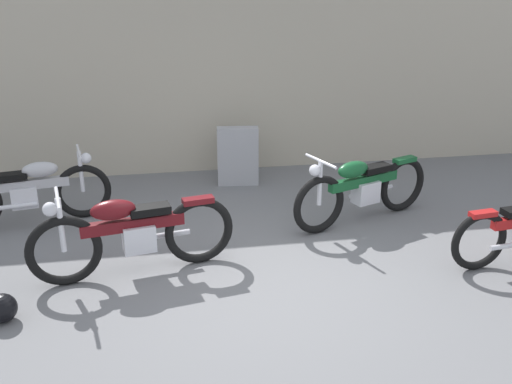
# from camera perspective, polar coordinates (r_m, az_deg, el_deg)

# --- Properties ---
(ground_plane) EXTENTS (40.00, 40.00, 0.00)m
(ground_plane) POSITION_cam_1_polar(r_m,az_deg,el_deg) (6.41, 0.70, -8.99)
(ground_plane) COLOR slate
(building_wall) EXTENTS (18.00, 0.30, 3.14)m
(building_wall) POSITION_cam_1_polar(r_m,az_deg,el_deg) (9.64, -3.65, 11.28)
(building_wall) COLOR #B2A893
(building_wall) RESTS_ON ground_plane
(stone_marker) EXTENTS (0.64, 0.26, 0.89)m
(stone_marker) POSITION_cam_1_polar(r_m,az_deg,el_deg) (9.10, -1.74, 3.42)
(stone_marker) COLOR #9E9EA3
(stone_marker) RESTS_ON ground_plane
(helmet) EXTENTS (0.28, 0.28, 0.28)m
(helmet) POSITION_cam_1_polar(r_m,az_deg,el_deg) (6.27, -22.98, -10.13)
(helmet) COLOR black
(helmet) RESTS_ON ground_plane
(motorcycle_maroon) EXTENTS (2.22, 0.72, 1.00)m
(motorcycle_maroon) POSITION_cam_1_polar(r_m,az_deg,el_deg) (6.59, -11.72, -3.84)
(motorcycle_maroon) COLOR black
(motorcycle_maroon) RESTS_ON ground_plane
(motorcycle_green) EXTENTS (2.05, 0.97, 0.97)m
(motorcycle_green) POSITION_cam_1_polar(r_m,az_deg,el_deg) (7.88, 10.02, 0.37)
(motorcycle_green) COLOR black
(motorcycle_green) RESTS_ON ground_plane
(motorcycle_silver) EXTENTS (2.08, 0.66, 0.94)m
(motorcycle_silver) POSITION_cam_1_polar(r_m,az_deg,el_deg) (8.22, -20.74, 0.06)
(motorcycle_silver) COLOR black
(motorcycle_silver) RESTS_ON ground_plane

